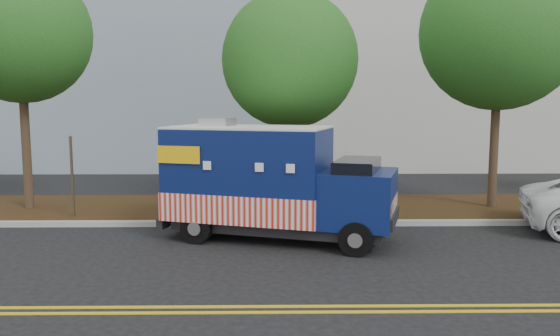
{
  "coord_description": "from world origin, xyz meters",
  "views": [
    {
      "loc": [
        1.1,
        -13.07,
        3.36
      ],
      "look_at": [
        1.28,
        0.6,
        1.68
      ],
      "focal_mm": 35.0,
      "sensor_mm": 36.0,
      "label": 1
    }
  ],
  "objects": [
    {
      "name": "tree_c",
      "position": [
        7.79,
        3.28,
        5.39
      ],
      "size": [
        4.64,
        4.64,
        7.72
      ],
      "color": "#38281C",
      "rests_on": "ground"
    },
    {
      "name": "centerline_far",
      "position": [
        0.0,
        -4.7,
        0.01
      ],
      "size": [
        120.0,
        0.1,
        0.01
      ],
      "primitive_type": "cube",
      "color": "gold",
      "rests_on": "ground"
    },
    {
      "name": "tree_b",
      "position": [
        1.61,
        3.26,
        4.56
      ],
      "size": [
        4.03,
        4.03,
        6.59
      ],
      "color": "#38281C",
      "rests_on": "ground"
    },
    {
      "name": "food_truck",
      "position": [
        0.98,
        0.06,
        1.33
      ],
      "size": [
        5.91,
        3.57,
        2.94
      ],
      "rotation": [
        0.0,
        0.0,
        -0.3
      ],
      "color": "black",
      "rests_on": "ground"
    },
    {
      "name": "curb",
      "position": [
        0.0,
        1.4,
        0.07
      ],
      "size": [
        120.0,
        0.18,
        0.15
      ],
      "primitive_type": "cube",
      "color": "#9E9E99",
      "rests_on": "ground"
    },
    {
      "name": "centerline_near",
      "position": [
        0.0,
        -4.45,
        0.01
      ],
      "size": [
        120.0,
        0.1,
        0.01
      ],
      "primitive_type": "cube",
      "color": "gold",
      "rests_on": "ground"
    },
    {
      "name": "sign_post",
      "position": [
        -4.47,
        1.98,
        1.2
      ],
      "size": [
        0.06,
        0.06,
        2.4
      ],
      "primitive_type": "cube",
      "color": "#473828",
      "rests_on": "ground"
    },
    {
      "name": "mulch_strip",
      "position": [
        0.0,
        3.5,
        0.07
      ],
      "size": [
        120.0,
        4.0,
        0.15
      ],
      "primitive_type": "cube",
      "color": "black",
      "rests_on": "ground"
    },
    {
      "name": "tree_a",
      "position": [
        -6.29,
        3.32,
        5.33
      ],
      "size": [
        4.1,
        4.1,
        7.39
      ],
      "color": "#38281C",
      "rests_on": "ground"
    },
    {
      "name": "ground",
      "position": [
        0.0,
        0.0,
        0.0
      ],
      "size": [
        120.0,
        120.0,
        0.0
      ],
      "primitive_type": "plane",
      "color": "black",
      "rests_on": "ground"
    }
  ]
}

